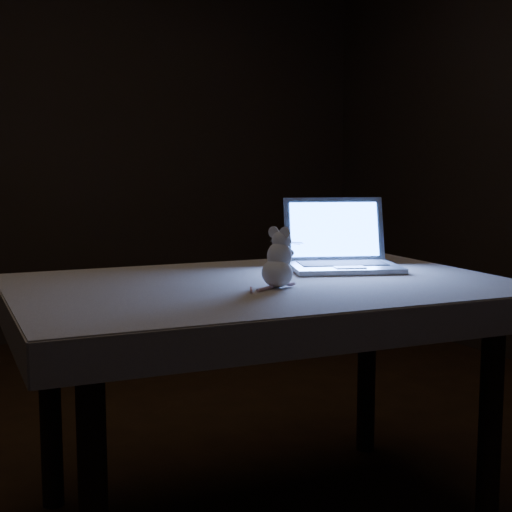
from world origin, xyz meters
TOP-DOWN VIEW (x-y plane):
  - floor at (0.00, 0.00)m, footprint 5.00×5.00m
  - back_wall at (0.00, 2.50)m, footprint 4.50×0.04m
  - table at (0.17, -0.13)m, footprint 1.40×0.96m
  - tablecloth at (0.25, -0.15)m, footprint 1.67×1.36m
  - laptop at (0.52, -0.04)m, footprint 0.43×0.41m
  - plush_mouse at (0.16, -0.24)m, footprint 0.16×0.16m

SIDE VIEW (x-z plane):
  - floor at x=0.00m, z-range 0.00..0.00m
  - table at x=0.17m, z-range 0.00..0.72m
  - tablecloth at x=0.25m, z-range 0.63..0.73m
  - plush_mouse at x=0.16m, z-range 0.73..0.90m
  - laptop at x=0.52m, z-range 0.73..0.96m
  - back_wall at x=0.00m, z-range 0.00..2.60m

